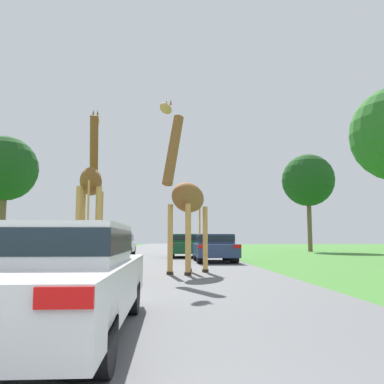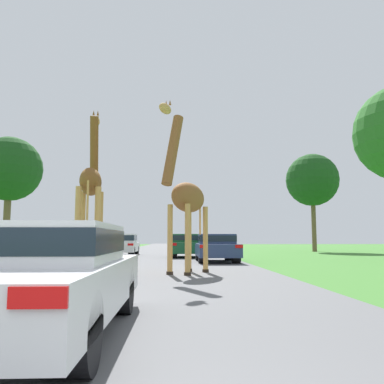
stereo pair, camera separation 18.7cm
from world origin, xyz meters
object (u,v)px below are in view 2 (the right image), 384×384
at_px(car_lead_maroon, 34,274).
at_px(car_queue_right, 187,245).
at_px(tree_far_right, 312,180).
at_px(car_queue_left, 122,244).
at_px(giraffe_companion, 91,187).
at_px(giraffe_near_road, 186,196).
at_px(tree_centre_back, 9,169).
at_px(car_far_ahead, 216,247).

bearing_deg(car_lead_maroon, car_queue_right, 83.29).
distance_m(car_lead_maroon, tree_far_right, 32.24).
distance_m(car_lead_maroon, car_queue_left, 21.95).
relative_size(giraffe_companion, car_queue_right, 1.31).
height_order(giraffe_near_road, car_queue_left, giraffe_near_road).
height_order(car_queue_right, tree_far_right, tree_far_right).
relative_size(giraffe_companion, tree_centre_back, 0.60).
xyz_separation_m(giraffe_near_road, car_queue_right, (0.37, 11.26, -1.68)).
relative_size(car_queue_left, car_far_ahead, 1.09).
relative_size(car_queue_right, car_queue_left, 0.89).
distance_m(giraffe_companion, car_lead_maroon, 7.29).
xyz_separation_m(giraffe_companion, car_lead_maroon, (0.86, -7.00, -1.85)).
xyz_separation_m(car_queue_right, car_far_ahead, (1.23, -4.87, -0.02)).
distance_m(car_queue_left, tree_centre_back, 10.88).
relative_size(car_lead_maroon, car_queue_right, 1.13).
height_order(giraffe_near_road, tree_centre_back, tree_centre_back).
relative_size(car_lead_maroon, car_queue_left, 1.01).
bearing_deg(giraffe_companion, car_lead_maroon, -90.22).
relative_size(car_queue_right, car_far_ahead, 0.98).
bearing_deg(giraffe_companion, giraffe_near_road, 10.68).
distance_m(giraffe_near_road, giraffe_companion, 2.89).
distance_m(car_lead_maroon, car_far_ahead, 14.70).
relative_size(car_lead_maroon, car_far_ahead, 1.10).
xyz_separation_m(giraffe_near_road, car_lead_maroon, (-1.89, -7.88, -1.71)).
bearing_deg(car_queue_right, car_far_ahead, -75.86).
bearing_deg(car_queue_right, car_queue_left, 146.30).
relative_size(car_queue_right, tree_centre_back, 0.46).
xyz_separation_m(giraffe_companion, car_far_ahead, (4.34, 7.28, -1.83)).
xyz_separation_m(car_queue_right, car_queue_left, (-4.09, 2.73, 0.02)).
bearing_deg(car_far_ahead, giraffe_near_road, -103.98).
bearing_deg(tree_far_right, giraffe_companion, -122.58).
distance_m(car_queue_left, tree_far_right, 17.40).
height_order(giraffe_companion, tree_far_right, tree_far_right).
relative_size(giraffe_companion, car_far_ahead, 1.27).
bearing_deg(tree_centre_back, car_queue_left, -21.41).
bearing_deg(tree_centre_back, tree_far_right, 8.65).
relative_size(giraffe_near_road, car_lead_maroon, 1.15).
xyz_separation_m(car_lead_maroon, tree_far_right, (13.17, 28.95, 5.32)).
relative_size(giraffe_companion, tree_far_right, 0.62).
relative_size(car_lead_maroon, tree_centre_back, 0.52).
relative_size(giraffe_near_road, car_far_ahead, 1.27).
distance_m(giraffe_companion, tree_centre_back, 21.08).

